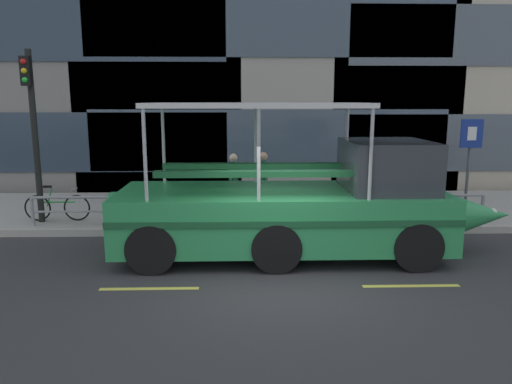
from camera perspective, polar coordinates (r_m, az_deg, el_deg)
ground_plane at (r=9.43m, az=2.77°, el=-10.15°), size 120.00×120.00×0.00m
sidewalk at (r=14.76m, az=1.13°, el=-2.04°), size 32.00×4.80×0.18m
curb_edge at (r=12.35m, az=1.68°, el=-4.61°), size 32.00×0.18×0.18m
lane_centreline at (r=9.01m, az=2.98°, el=-11.15°), size 25.80×0.12×0.01m
curb_guardrail at (r=12.52m, az=0.50°, el=-1.48°), size 11.80×0.09×0.78m
traffic_light_pole at (r=13.70m, az=-24.84°, el=7.67°), size 0.24×0.46×4.44m
parking_sign at (r=14.24m, az=23.90°, el=4.38°), size 0.60×0.12×2.69m
leaned_bicycle at (r=13.97m, az=-22.40°, el=-1.65°), size 1.74×0.46×0.96m
duck_tour_boat at (r=10.60m, az=5.67°, el=-1.70°), size 8.76×2.58×3.31m
pedestrian_near_bow at (r=13.77m, az=14.38°, el=1.06°), size 0.31×0.38×1.56m
pedestrian_mid_left at (r=13.61m, az=0.87°, el=1.81°), size 0.27×0.50×1.76m
pedestrian_mid_right at (r=13.63m, az=-2.66°, el=1.71°), size 0.27×0.48×1.72m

